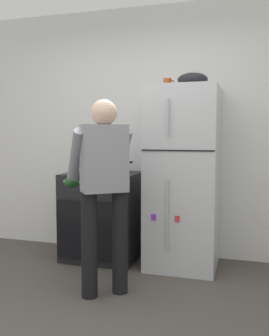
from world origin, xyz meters
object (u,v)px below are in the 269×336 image
at_px(stove_range, 102,216).
at_px(person_cook, 103,180).
at_px(refrigerator, 183,178).
at_px(coffee_mug, 168,83).
at_px(red_pot, 115,167).
at_px(mixing_bowl, 193,80).

distance_m(stove_range, person_cook, 1.05).
bearing_deg(refrigerator, coffee_mug, 164.17).
height_order(refrigerator, stove_range, refrigerator).
xyz_separation_m(stove_range, person_cook, (0.35, -0.86, 0.50)).
relative_size(person_cook, red_pot, 4.24).
bearing_deg(stove_range, person_cook, -67.56).
bearing_deg(mixing_bowl, red_pot, -176.35).
height_order(refrigerator, mixing_bowl, mixing_bowl).
bearing_deg(stove_range, mixing_bowl, 0.63).
distance_m(person_cook, red_pot, 0.84).
height_order(person_cook, coffee_mug, coffee_mug).
height_order(refrigerator, person_cook, refrigerator).
bearing_deg(mixing_bowl, stove_range, -179.37).
bearing_deg(person_cook, refrigerator, 59.67).
xyz_separation_m(refrigerator, red_pot, (-0.70, -0.05, 0.10)).
bearing_deg(mixing_bowl, person_cook, -124.10).
xyz_separation_m(person_cook, coffee_mug, (0.33, 0.92, 0.88)).
distance_m(stove_range, coffee_mug, 1.54).
height_order(stove_range, mixing_bowl, mixing_bowl).
height_order(refrigerator, red_pot, refrigerator).
relative_size(refrigerator, person_cook, 1.12).
xyz_separation_m(refrigerator, coffee_mug, (-0.18, 0.05, 0.94)).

